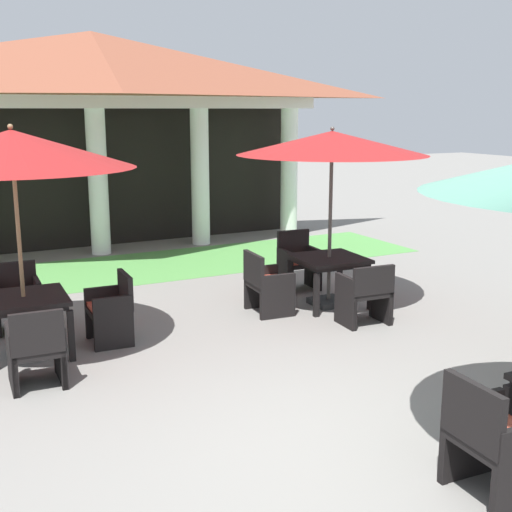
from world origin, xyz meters
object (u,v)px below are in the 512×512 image
(patio_chair_near_foreground_south, at_px, (36,350))
(patio_table_mid_right, at_px, (329,263))
(patio_umbrella_mid_right, at_px, (332,144))
(patio_chair_mid_right_south, at_px, (365,294))
(patio_table_near_foreground, at_px, (24,304))
(patio_chair_near_foreground_north, at_px, (17,299))
(patio_umbrella_near_foreground, at_px, (12,150))
(patio_chair_near_foreground_east, at_px, (111,310))
(patio_chair_mid_right_west, at_px, (267,285))
(patio_chair_mid_right_north, at_px, (298,263))
(patio_chair_mid_left_west, at_px, (494,442))

(patio_chair_near_foreground_south, xyz_separation_m, patio_table_mid_right, (4.34, 1.10, 0.24))
(patio_umbrella_mid_right, xyz_separation_m, patio_chair_mid_right_south, (-0.07, -0.99, -1.93))
(patio_table_near_foreground, height_order, patio_umbrella_mid_right, patio_umbrella_mid_right)
(patio_chair_near_foreground_north, height_order, patio_table_mid_right, patio_chair_near_foreground_north)
(patio_umbrella_mid_right, relative_size, patio_chair_mid_right_south, 3.23)
(patio_umbrella_near_foreground, relative_size, patio_chair_near_foreground_east, 3.15)
(patio_umbrella_near_foreground, relative_size, patio_umbrella_mid_right, 1.00)
(patio_table_near_foreground, bearing_deg, patio_chair_near_foreground_north, 87.45)
(patio_table_mid_right, bearing_deg, patio_chair_mid_right_west, 175.96)
(patio_chair_near_foreground_east, distance_m, patio_chair_near_foreground_south, 1.44)
(patio_table_near_foreground, relative_size, patio_umbrella_mid_right, 0.37)
(patio_chair_near_foreground_south, distance_m, patio_umbrella_mid_right, 4.89)
(patio_umbrella_near_foreground, xyz_separation_m, patio_table_mid_right, (4.30, 0.09, -1.76))
(patio_umbrella_near_foreground, xyz_separation_m, patio_chair_near_foreground_east, (1.01, -0.05, -1.98))
(patio_table_near_foreground, distance_m, patio_chair_mid_right_west, 3.31)
(patio_umbrella_mid_right, bearing_deg, patio_chair_mid_right_north, 85.96)
(patio_chair_mid_right_south, bearing_deg, patio_chair_mid_right_north, 90.00)
(patio_chair_near_foreground_south, distance_m, patio_chair_mid_right_west, 3.54)
(patio_chair_near_foreground_north, bearing_deg, patio_table_near_foreground, 90.00)
(patio_chair_near_foreground_east, relative_size, patio_chair_mid_right_north, 0.93)
(patio_chair_mid_right_south, relative_size, patio_chair_mid_right_west, 0.96)
(patio_table_near_foreground, xyz_separation_m, patio_chair_mid_right_north, (4.37, 1.09, -0.19))
(patio_table_mid_right, distance_m, patio_chair_mid_right_south, 1.02)
(patio_table_near_foreground, relative_size, patio_chair_mid_right_south, 1.20)
(patio_chair_mid_right_north, bearing_deg, patio_umbrella_mid_right, 90.00)
(patio_chair_mid_right_south, height_order, patio_chair_mid_right_west, patio_chair_mid_right_west)
(patio_chair_near_foreground_south, relative_size, patio_umbrella_mid_right, 0.32)
(patio_chair_mid_right_north, bearing_deg, patio_umbrella_near_foreground, 18.00)
(patio_chair_near_foreground_east, relative_size, patio_table_mid_right, 0.85)
(patio_table_near_foreground, bearing_deg, patio_table_mid_right, 1.15)
(patio_table_near_foreground, xyz_separation_m, patio_umbrella_near_foreground, (0.00, 0.00, 1.77))
(patio_chair_near_foreground_south, distance_m, patio_chair_mid_right_south, 4.27)
(patio_chair_mid_left_west, relative_size, patio_chair_mid_right_west, 1.07)
(patio_table_mid_right, relative_size, patio_chair_mid_right_south, 1.21)
(patio_table_near_foreground, height_order, patio_chair_near_foreground_north, patio_chair_near_foreground_north)
(patio_table_near_foreground, distance_m, patio_chair_near_foreground_north, 1.03)
(patio_chair_near_foreground_south, xyz_separation_m, patio_chair_mid_right_west, (3.34, 1.17, 0.01))
(patio_umbrella_near_foreground, bearing_deg, patio_chair_mid_right_west, 2.73)
(patio_chair_mid_left_west, bearing_deg, patio_umbrella_mid_right, 163.66)
(patio_umbrella_near_foreground, relative_size, patio_chair_mid_right_west, 3.10)
(patio_umbrella_mid_right, bearing_deg, patio_table_mid_right, -135.00)
(patio_table_mid_right, xyz_separation_m, patio_umbrella_mid_right, (0.00, 0.00, 1.72))
(patio_umbrella_mid_right, xyz_separation_m, patio_chair_mid_right_north, (0.07, 1.00, -1.93))
(patio_table_near_foreground, relative_size, patio_chair_mid_left_west, 1.07)
(patio_table_near_foreground, bearing_deg, patio_umbrella_near_foreground, 90.00)
(patio_table_near_foreground, bearing_deg, patio_chair_mid_right_west, 2.73)
(patio_chair_near_foreground_east, height_order, patio_chair_mid_right_west, patio_chair_mid_right_west)
(patio_chair_near_foreground_north, bearing_deg, patio_chair_mid_left_west, 116.90)
(patio_umbrella_mid_right, xyz_separation_m, patio_chair_mid_right_west, (-1.00, 0.07, -1.95))
(patio_chair_near_foreground_east, xyz_separation_m, patio_umbrella_mid_right, (3.28, 0.13, 1.94))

